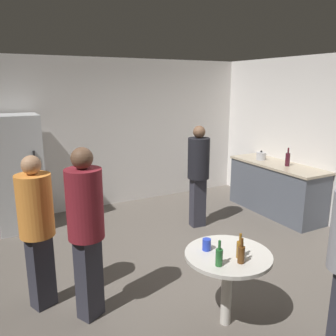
{
  "coord_description": "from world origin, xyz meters",
  "views": [
    {
      "loc": [
        -2.15,
        -3.48,
        2.25
      ],
      "look_at": [
        -0.13,
        0.33,
        1.2
      ],
      "focal_mm": 37.05,
      "sensor_mm": 36.0,
      "label": 1
    }
  ],
  "objects_px": {
    "person_in_black_shirt": "(198,169)",
    "beer_bottle_brown": "(241,254)",
    "plastic_cup_blue": "(207,245)",
    "foreground_table": "(228,264)",
    "kettle": "(261,156)",
    "wine_bottle_on_counter": "(288,159)",
    "person_in_maroon_shirt": "(86,222)",
    "beer_bottle_green": "(219,257)",
    "beer_bottle_amber": "(240,249)",
    "person_in_orange_shirt": "(37,222)",
    "refrigerator": "(19,173)"
  },
  "relations": [
    {
      "from": "refrigerator",
      "to": "person_in_orange_shirt",
      "type": "distance_m",
      "value": 2.27
    },
    {
      "from": "beer_bottle_brown",
      "to": "person_in_black_shirt",
      "type": "height_order",
      "value": "person_in_black_shirt"
    },
    {
      "from": "beer_bottle_amber",
      "to": "person_in_black_shirt",
      "type": "height_order",
      "value": "person_in_black_shirt"
    },
    {
      "from": "plastic_cup_blue",
      "to": "person_in_black_shirt",
      "type": "relative_size",
      "value": 0.07
    },
    {
      "from": "foreground_table",
      "to": "plastic_cup_blue",
      "type": "height_order",
      "value": "plastic_cup_blue"
    },
    {
      "from": "kettle",
      "to": "refrigerator",
      "type": "bearing_deg",
      "value": 165.44
    },
    {
      "from": "beer_bottle_brown",
      "to": "person_in_black_shirt",
      "type": "distance_m",
      "value": 2.55
    },
    {
      "from": "person_in_maroon_shirt",
      "to": "person_in_black_shirt",
      "type": "xyz_separation_m",
      "value": [
        2.16,
        1.41,
        -0.05
      ]
    },
    {
      "from": "beer_bottle_brown",
      "to": "person_in_maroon_shirt",
      "type": "distance_m",
      "value": 1.44
    },
    {
      "from": "kettle",
      "to": "foreground_table",
      "type": "height_order",
      "value": "kettle"
    },
    {
      "from": "beer_bottle_green",
      "to": "person_in_black_shirt",
      "type": "distance_m",
      "value": 2.59
    },
    {
      "from": "refrigerator",
      "to": "wine_bottle_on_counter",
      "type": "height_order",
      "value": "refrigerator"
    },
    {
      "from": "refrigerator",
      "to": "plastic_cup_blue",
      "type": "distance_m",
      "value": 3.49
    },
    {
      "from": "person_in_black_shirt",
      "to": "beer_bottle_green",
      "type": "bearing_deg",
      "value": -23.77
    },
    {
      "from": "beer_bottle_green",
      "to": "person_in_black_shirt",
      "type": "height_order",
      "value": "person_in_black_shirt"
    },
    {
      "from": "refrigerator",
      "to": "plastic_cup_blue",
      "type": "xyz_separation_m",
      "value": [
        1.32,
        -3.23,
        -0.11
      ]
    },
    {
      "from": "wine_bottle_on_counter",
      "to": "beer_bottle_brown",
      "type": "bearing_deg",
      "value": -142.98
    },
    {
      "from": "beer_bottle_amber",
      "to": "person_in_maroon_shirt",
      "type": "relative_size",
      "value": 0.14
    },
    {
      "from": "beer_bottle_green",
      "to": "plastic_cup_blue",
      "type": "height_order",
      "value": "beer_bottle_green"
    },
    {
      "from": "kettle",
      "to": "beer_bottle_brown",
      "type": "relative_size",
      "value": 1.06
    },
    {
      "from": "person_in_orange_shirt",
      "to": "person_in_black_shirt",
      "type": "xyz_separation_m",
      "value": [
        2.54,
        1.01,
        0.02
      ]
    },
    {
      "from": "beer_bottle_amber",
      "to": "person_in_maroon_shirt",
      "type": "height_order",
      "value": "person_in_maroon_shirt"
    },
    {
      "from": "kettle",
      "to": "beer_bottle_brown",
      "type": "distance_m",
      "value": 3.6
    },
    {
      "from": "wine_bottle_on_counter",
      "to": "person_in_maroon_shirt",
      "type": "xyz_separation_m",
      "value": [
        -3.7,
        -1.05,
        -0.02
      ]
    },
    {
      "from": "wine_bottle_on_counter",
      "to": "plastic_cup_blue",
      "type": "relative_size",
      "value": 2.82
    },
    {
      "from": "foreground_table",
      "to": "kettle",
      "type": "bearing_deg",
      "value": 42.71
    },
    {
      "from": "wine_bottle_on_counter",
      "to": "beer_bottle_amber",
      "type": "distance_m",
      "value": 3.17
    },
    {
      "from": "refrigerator",
      "to": "foreground_table",
      "type": "height_order",
      "value": "refrigerator"
    },
    {
      "from": "wine_bottle_on_counter",
      "to": "beer_bottle_amber",
      "type": "height_order",
      "value": "wine_bottle_on_counter"
    },
    {
      "from": "beer_bottle_brown",
      "to": "person_in_orange_shirt",
      "type": "bearing_deg",
      "value": 138.76
    },
    {
      "from": "refrigerator",
      "to": "kettle",
      "type": "xyz_separation_m",
      "value": [
        4.0,
        -1.04,
        0.07
      ]
    },
    {
      "from": "foreground_table",
      "to": "beer_bottle_brown",
      "type": "bearing_deg",
      "value": -92.74
    },
    {
      "from": "refrigerator",
      "to": "foreground_table",
      "type": "distance_m",
      "value": 3.69
    },
    {
      "from": "beer_bottle_amber",
      "to": "foreground_table",
      "type": "bearing_deg",
      "value": 110.05
    },
    {
      "from": "beer_bottle_amber",
      "to": "person_in_black_shirt",
      "type": "bearing_deg",
      "value": 65.81
    },
    {
      "from": "kettle",
      "to": "person_in_black_shirt",
      "type": "relative_size",
      "value": 0.15
    },
    {
      "from": "foreground_table",
      "to": "beer_bottle_green",
      "type": "relative_size",
      "value": 3.48
    },
    {
      "from": "kettle",
      "to": "beer_bottle_amber",
      "type": "bearing_deg",
      "value": -135.52
    },
    {
      "from": "person_in_orange_shirt",
      "to": "beer_bottle_amber",
      "type": "bearing_deg",
      "value": 28.48
    },
    {
      "from": "wine_bottle_on_counter",
      "to": "beer_bottle_brown",
      "type": "xyz_separation_m",
      "value": [
        -2.6,
        -1.96,
        -0.2
      ]
    },
    {
      "from": "foreground_table",
      "to": "person_in_orange_shirt",
      "type": "bearing_deg",
      "value": 143.31
    },
    {
      "from": "person_in_orange_shirt",
      "to": "person_in_black_shirt",
      "type": "bearing_deg",
      "value": 88.77
    },
    {
      "from": "refrigerator",
      "to": "wine_bottle_on_counter",
      "type": "distance_m",
      "value": 4.36
    },
    {
      "from": "beer_bottle_green",
      "to": "foreground_table",
      "type": "bearing_deg",
      "value": 33.73
    },
    {
      "from": "beer_bottle_green",
      "to": "person_in_maroon_shirt",
      "type": "bearing_deg",
      "value": 136.59
    },
    {
      "from": "person_in_black_shirt",
      "to": "refrigerator",
      "type": "bearing_deg",
      "value": -111.42
    },
    {
      "from": "person_in_black_shirt",
      "to": "beer_bottle_brown",
      "type": "bearing_deg",
      "value": -19.32
    },
    {
      "from": "beer_bottle_green",
      "to": "beer_bottle_amber",
      "type": "bearing_deg",
      "value": 6.44
    },
    {
      "from": "person_in_maroon_shirt",
      "to": "plastic_cup_blue",
      "type": "bearing_deg",
      "value": 31.55
    },
    {
      "from": "beer_bottle_green",
      "to": "wine_bottle_on_counter",
      "type": "bearing_deg",
      "value": 34.31
    }
  ]
}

